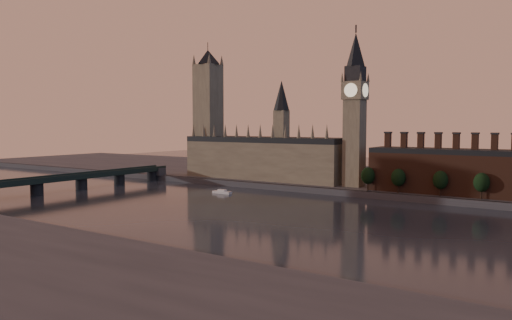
{
  "coord_description": "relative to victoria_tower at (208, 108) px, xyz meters",
  "views": [
    {
      "loc": [
        141.45,
        -203.45,
        46.04
      ],
      "look_at": [
        -32.39,
        55.0,
        23.38
      ],
      "focal_mm": 35.0,
      "sensor_mm": 36.0,
      "label": 1
    }
  ],
  "objects": [
    {
      "name": "north_bank",
      "position": [
        120.0,
        63.04,
        -57.09
      ],
      "size": [
        900.0,
        182.0,
        4.0
      ],
      "color": "#48484D",
      "rests_on": "ground"
    },
    {
      "name": "embankment_tree_1",
      "position": [
        165.26,
        -20.44,
        -45.62
      ],
      "size": [
        8.6,
        8.6,
        14.88
      ],
      "color": "black",
      "rests_on": "north_bank"
    },
    {
      "name": "big_ben",
      "position": [
        130.0,
        -5.0,
        -2.26
      ],
      "size": [
        15.0,
        15.0,
        107.0
      ],
      "color": "#7F765B",
      "rests_on": "north_bank"
    },
    {
      "name": "embankment_tree_0",
      "position": [
        145.81,
        -20.25,
        -45.62
      ],
      "size": [
        8.6,
        8.6,
        14.88
      ],
      "color": "black",
      "rests_on": "north_bank"
    },
    {
      "name": "embankment_tree_2",
      "position": [
        189.78,
        -19.84,
        -45.62
      ],
      "size": [
        8.6,
        8.6,
        14.88
      ],
      "color": "black",
      "rests_on": "north_bank"
    },
    {
      "name": "embankment_tree_3",
      "position": [
        211.86,
        -19.51,
        -45.62
      ],
      "size": [
        8.6,
        8.6,
        14.88
      ],
      "color": "black",
      "rests_on": "north_bank"
    },
    {
      "name": "chimney_block",
      "position": [
        200.0,
        -5.0,
        -41.27
      ],
      "size": [
        110.0,
        25.0,
        37.0
      ],
      "color": "#532F20",
      "rests_on": "north_bank"
    },
    {
      "name": "ground",
      "position": [
        120.0,
        -115.0,
        -59.09
      ],
      "size": [
        900.0,
        900.0,
        0.0
      ],
      "primitive_type": "plane",
      "color": "black",
      "rests_on": "ground"
    },
    {
      "name": "victoria_tower",
      "position": [
        0.0,
        0.0,
        0.0
      ],
      "size": [
        24.0,
        24.0,
        108.0
      ],
      "color": "#7F765B",
      "rests_on": "north_bank"
    },
    {
      "name": "westminster_bridge",
      "position": [
        -35.0,
        -117.7,
        -51.65
      ],
      "size": [
        14.0,
        200.0,
        11.55
      ],
      "color": "#1D2D27",
      "rests_on": "ground"
    },
    {
      "name": "river_boat",
      "position": [
        60.22,
        -59.51,
        -58.05
      ],
      "size": [
        13.68,
        4.3,
        2.71
      ],
      "rotation": [
        0.0,
        0.0,
        0.03
      ],
      "color": "silver",
      "rests_on": "ground"
    },
    {
      "name": "palace_of_westminster",
      "position": [
        55.59,
        -0.09,
        -37.46
      ],
      "size": [
        130.0,
        30.3,
        74.0
      ],
      "color": "#7F765B",
      "rests_on": "north_bank"
    }
  ]
}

